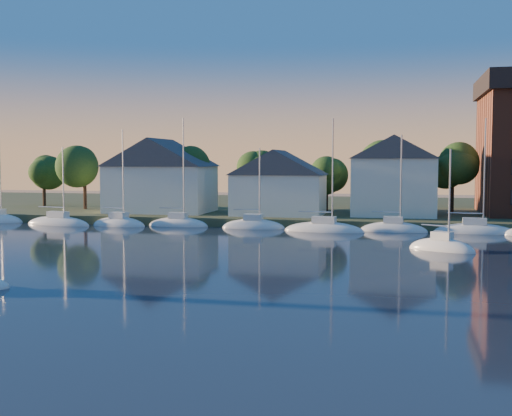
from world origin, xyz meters
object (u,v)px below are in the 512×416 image
(clubhouse_centre, at_px, (279,182))
(clubhouse_east, at_px, (394,175))
(clubhouse_west, at_px, (161,174))
(drifting_sailboat_right, at_px, (442,250))

(clubhouse_centre, bearing_deg, clubhouse_east, 8.13)
(clubhouse_east, bearing_deg, clubhouse_west, -178.09)
(clubhouse_centre, relative_size, clubhouse_east, 1.10)
(clubhouse_west, height_order, drifting_sailboat_right, clubhouse_west)
(clubhouse_west, relative_size, clubhouse_east, 1.30)
(clubhouse_east, bearing_deg, clubhouse_centre, -171.87)
(clubhouse_east, distance_m, drifting_sailboat_right, 24.67)
(clubhouse_centre, xyz_separation_m, clubhouse_east, (14.00, 2.00, 0.87))
(clubhouse_west, height_order, clubhouse_centre, clubhouse_west)
(clubhouse_east, bearing_deg, drifting_sailboat_right, -79.53)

